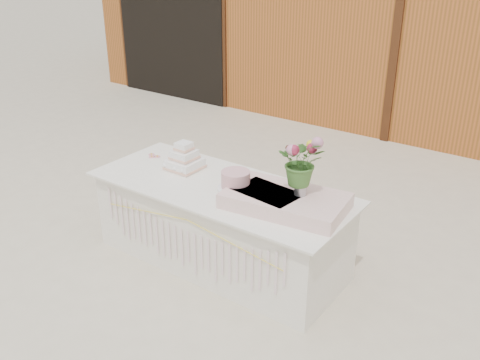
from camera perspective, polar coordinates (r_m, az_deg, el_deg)
name	(u,v)px	position (r m, az deg, el deg)	size (l,w,h in m)	color
ground	(221,260)	(5.08, -2.00, -8.56)	(80.00, 80.00, 0.00)	beige
barn	(442,10)	(9.77, 20.72, 16.62)	(12.60, 4.60, 3.30)	#AB5423
cake_table	(220,225)	(4.88, -2.10, -4.77)	(2.40, 1.00, 0.77)	silver
wedding_cake	(185,160)	(5.05, -5.94, 2.13)	(0.30, 0.30, 0.27)	white
pink_cake_stand	(236,182)	(4.48, -0.47, -0.24)	(0.31, 0.31, 0.22)	white
satin_runner	(285,201)	(4.33, 4.86, -2.21)	(0.97, 0.56, 0.12)	beige
flower_vase	(301,187)	(4.28, 6.49, -0.72)	(0.10, 0.10, 0.14)	#AAAAAF
bouquet	(302,156)	(4.17, 6.66, 2.58)	(0.36, 0.31, 0.40)	#3D6C2B
loose_flowers	(147,159)	(5.33, -9.88, 2.19)	(0.12, 0.30, 0.02)	pink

